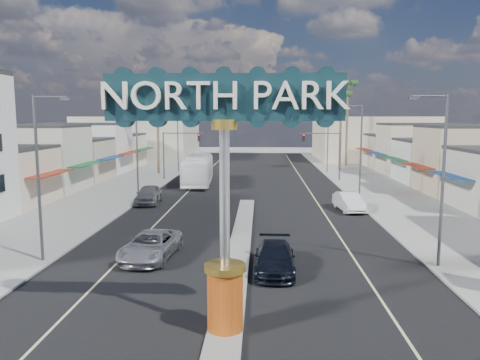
# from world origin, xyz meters

# --- Properties ---
(ground) EXTENTS (160.00, 160.00, 0.00)m
(ground) POSITION_xyz_m (0.00, 30.00, 0.00)
(ground) COLOR gray
(ground) RESTS_ON ground
(road) EXTENTS (20.00, 120.00, 0.01)m
(road) POSITION_xyz_m (0.00, 30.00, 0.01)
(road) COLOR black
(road) RESTS_ON ground
(median_island) EXTENTS (1.30, 30.00, 0.16)m
(median_island) POSITION_xyz_m (0.00, 14.00, 0.08)
(median_island) COLOR gray
(median_island) RESTS_ON ground
(sidewalk_left) EXTENTS (8.00, 120.00, 0.12)m
(sidewalk_left) POSITION_xyz_m (-14.00, 30.00, 0.06)
(sidewalk_left) COLOR gray
(sidewalk_left) RESTS_ON ground
(sidewalk_right) EXTENTS (8.00, 120.00, 0.12)m
(sidewalk_right) POSITION_xyz_m (14.00, 30.00, 0.06)
(sidewalk_right) COLOR gray
(sidewalk_right) RESTS_ON ground
(storefront_row_left) EXTENTS (12.00, 42.00, 6.00)m
(storefront_row_left) POSITION_xyz_m (-24.00, 43.00, 3.00)
(storefront_row_left) COLOR beige
(storefront_row_left) RESTS_ON ground
(storefront_row_right) EXTENTS (12.00, 42.00, 6.00)m
(storefront_row_right) POSITION_xyz_m (24.00, 43.00, 3.00)
(storefront_row_right) COLOR #B7B29E
(storefront_row_right) RESTS_ON ground
(backdrop_far_left) EXTENTS (20.00, 20.00, 8.00)m
(backdrop_far_left) POSITION_xyz_m (-22.00, 75.00, 4.00)
(backdrop_far_left) COLOR #B7B29E
(backdrop_far_left) RESTS_ON ground
(backdrop_far_right) EXTENTS (20.00, 20.00, 8.00)m
(backdrop_far_right) POSITION_xyz_m (22.00, 75.00, 4.00)
(backdrop_far_right) COLOR beige
(backdrop_far_right) RESTS_ON ground
(gateway_sign) EXTENTS (8.20, 1.50, 9.15)m
(gateway_sign) POSITION_xyz_m (0.00, 1.98, 5.93)
(gateway_sign) COLOR #B7360E
(gateway_sign) RESTS_ON median_island
(traffic_signal_left) EXTENTS (5.09, 0.45, 6.00)m
(traffic_signal_left) POSITION_xyz_m (-9.18, 43.99, 4.27)
(traffic_signal_left) COLOR #47474C
(traffic_signal_left) RESTS_ON ground
(traffic_signal_right) EXTENTS (5.09, 0.45, 6.00)m
(traffic_signal_right) POSITION_xyz_m (9.18, 43.99, 4.27)
(traffic_signal_right) COLOR #47474C
(traffic_signal_right) RESTS_ON ground
(streetlight_l_near) EXTENTS (2.03, 0.22, 9.00)m
(streetlight_l_near) POSITION_xyz_m (-10.43, 10.00, 5.07)
(streetlight_l_near) COLOR #47474C
(streetlight_l_near) RESTS_ON ground
(streetlight_l_mid) EXTENTS (2.03, 0.22, 9.00)m
(streetlight_l_mid) POSITION_xyz_m (-10.43, 30.00, 5.07)
(streetlight_l_mid) COLOR #47474C
(streetlight_l_mid) RESTS_ON ground
(streetlight_l_far) EXTENTS (2.03, 0.22, 9.00)m
(streetlight_l_far) POSITION_xyz_m (-10.43, 52.00, 5.07)
(streetlight_l_far) COLOR #47474C
(streetlight_l_far) RESTS_ON ground
(streetlight_r_near) EXTENTS (2.03, 0.22, 9.00)m
(streetlight_r_near) POSITION_xyz_m (10.43, 10.00, 5.07)
(streetlight_r_near) COLOR #47474C
(streetlight_r_near) RESTS_ON ground
(streetlight_r_mid) EXTENTS (2.03, 0.22, 9.00)m
(streetlight_r_mid) POSITION_xyz_m (10.43, 30.00, 5.07)
(streetlight_r_mid) COLOR #47474C
(streetlight_r_mid) RESTS_ON ground
(streetlight_r_far) EXTENTS (2.03, 0.22, 9.00)m
(streetlight_r_far) POSITION_xyz_m (10.43, 52.00, 5.07)
(streetlight_r_far) COLOR #47474C
(streetlight_r_far) RESTS_ON ground
(palm_left_far) EXTENTS (2.60, 2.60, 13.10)m
(palm_left_far) POSITION_xyz_m (-13.00, 50.00, 11.50)
(palm_left_far) COLOR brown
(palm_left_far) RESTS_ON ground
(palm_right_mid) EXTENTS (2.60, 2.60, 12.10)m
(palm_right_mid) POSITION_xyz_m (13.00, 56.00, 10.60)
(palm_right_mid) COLOR brown
(palm_right_mid) RESTS_ON ground
(palm_right_far) EXTENTS (2.60, 2.60, 14.10)m
(palm_right_far) POSITION_xyz_m (15.00, 62.00, 12.39)
(palm_right_far) COLOR brown
(palm_right_far) RESTS_ON ground
(suv_left) EXTENTS (2.98, 5.62, 1.50)m
(suv_left) POSITION_xyz_m (-4.85, 10.89, 0.75)
(suv_left) COLOR #AEAEB3
(suv_left) RESTS_ON ground
(suv_right) EXTENTS (2.13, 4.99, 1.43)m
(suv_right) POSITION_xyz_m (2.00, 8.98, 0.72)
(suv_right) COLOR black
(suv_right) RESTS_ON ground
(car_parked_left) EXTENTS (2.25, 5.06, 1.69)m
(car_parked_left) POSITION_xyz_m (-9.00, 27.61, 0.85)
(car_parked_left) COLOR slate
(car_parked_left) RESTS_ON ground
(car_parked_right) EXTENTS (2.19, 4.86, 1.55)m
(car_parked_right) POSITION_xyz_m (8.71, 25.10, 0.77)
(car_parked_right) COLOR white
(car_parked_right) RESTS_ON ground
(city_bus) EXTENTS (3.55, 12.40, 3.41)m
(city_bus) POSITION_xyz_m (-6.15, 40.27, 1.71)
(city_bus) COLOR white
(city_bus) RESTS_ON ground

